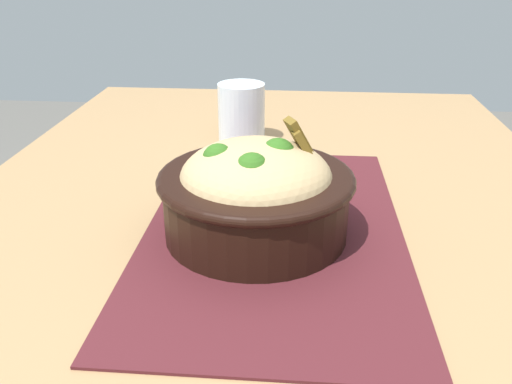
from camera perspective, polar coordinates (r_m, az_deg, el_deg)
The scene contains 5 objects.
table at distance 0.65m, azimuth 1.00°, elevation -9.57°, with size 1.27×0.80×0.71m.
placemat at distance 0.61m, azimuth 1.92°, elevation -4.03°, with size 0.47×0.29×0.00m, color #47191E.
bowl at distance 0.58m, azimuth 0.01°, elevation 0.14°, with size 0.23×0.23×0.13m.
fork at distance 0.70m, azimuth 2.51°, elevation 0.11°, with size 0.02×0.13×0.00m.
drinking_glass at distance 0.87m, azimuth -1.54°, elevation 7.94°, with size 0.08×0.08×0.10m.
Camera 1 is at (-0.54, -0.03, 1.00)m, focal length 37.82 mm.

